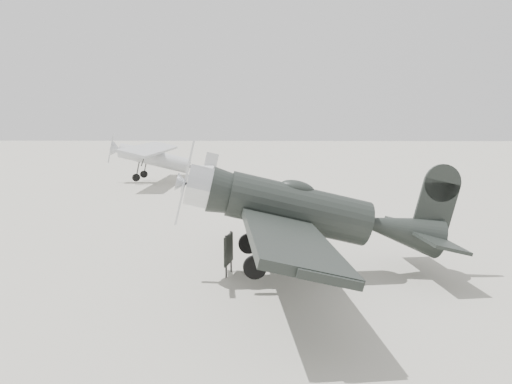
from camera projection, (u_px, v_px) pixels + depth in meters
ground at (284, 244)px, 17.32m from camera, size 160.00×160.00×0.00m
lowwing_monoplane at (311, 212)px, 13.48m from camera, size 7.58×10.62×3.42m
highwing_monoplane at (159, 156)px, 33.64m from camera, size 7.26×10.15×2.90m
sign_board at (228, 250)px, 13.85m from camera, size 0.20×0.82×1.18m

